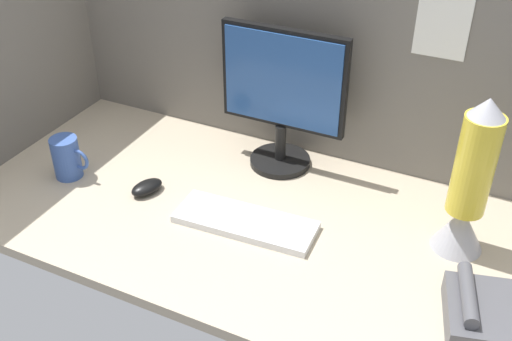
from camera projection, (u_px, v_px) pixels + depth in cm
name	position (u px, v px, depth cm)	size (l,w,h in cm)	color
ground_plane	(278.00, 223.00, 162.06)	(180.00, 80.00, 3.00)	tan
cubicle_wall_back	(335.00, 49.00, 170.59)	(180.00, 5.50, 66.73)	slate
cubicle_wall_side	(1.00, 44.00, 174.09)	(5.00, 80.00, 66.73)	slate
monitor	(283.00, 94.00, 171.02)	(36.86, 18.00, 41.91)	black
keyboard	(245.00, 222.00, 158.33)	(37.00, 13.00, 2.00)	silver
mouse	(147.00, 187.00, 169.96)	(5.60, 9.60, 3.40)	black
mug_ceramic_blue	(67.00, 158.00, 174.27)	(11.89, 7.86, 12.42)	#38569E
lava_lamp	(469.00, 190.00, 142.38)	(12.59, 12.59, 41.20)	#A5A5AD
desk_phone	(485.00, 314.00, 129.11)	(21.23, 22.66, 8.80)	#4C4C51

